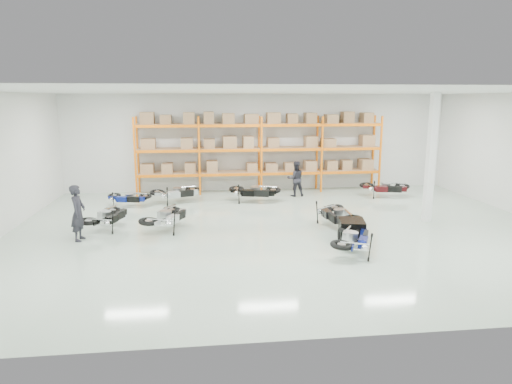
{
  "coord_description": "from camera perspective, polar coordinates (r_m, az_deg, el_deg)",
  "views": [
    {
      "loc": [
        -2.66,
        -14.37,
        4.27
      ],
      "look_at": [
        -0.84,
        1.01,
        1.1
      ],
      "focal_mm": 32.0,
      "sensor_mm": 36.0,
      "label": 1
    }
  ],
  "objects": [
    {
      "name": "structural_column",
      "position": [
        16.94,
        21.01,
        3.95
      ],
      "size": [
        0.25,
        0.25,
        4.5
      ],
      "primitive_type": "cube",
      "color": "white",
      "rests_on": "ground"
    },
    {
      "name": "moto_touring_right",
      "position": [
        15.66,
        10.06,
        -2.29
      ],
      "size": [
        1.08,
        1.93,
        1.2
      ],
      "primitive_type": null,
      "rotation": [
        0.0,
        -0.09,
        0.09
      ],
      "color": "black",
      "rests_on": "ground"
    },
    {
      "name": "moto_back_d",
      "position": [
        20.88,
        15.84,
        0.91
      ],
      "size": [
        2.04,
        1.38,
        1.21
      ],
      "primitive_type": null,
      "rotation": [
        0.0,
        -0.09,
        1.31
      ],
      "color": "#3C0C0F",
      "rests_on": "ground"
    },
    {
      "name": "moto_silver_left",
      "position": [
        15.31,
        -11.07,
        -2.6
      ],
      "size": [
        1.62,
        2.11,
        1.23
      ],
      "primitive_type": null,
      "rotation": [
        0.0,
        -0.09,
        2.73
      ],
      "color": "#AEB1B5",
      "rests_on": "ground"
    },
    {
      "name": "moto_blue_centre",
      "position": [
        13.06,
        12.13,
        -5.23
      ],
      "size": [
        1.6,
        2.03,
        1.17
      ],
      "primitive_type": null,
      "rotation": [
        0.0,
        -0.09,
        2.69
      ],
      "color": "#081051",
      "rests_on": "ground"
    },
    {
      "name": "moto_back_c",
      "position": [
        19.16,
        -0.28,
        0.48
      ],
      "size": [
        2.1,
        1.45,
        1.24
      ],
      "primitive_type": null,
      "rotation": [
        0.0,
        -0.09,
        1.28
      ],
      "color": "black",
      "rests_on": "ground"
    },
    {
      "name": "person_back",
      "position": [
        20.34,
        4.97,
        1.66
      ],
      "size": [
        0.79,
        0.62,
        1.57
      ],
      "primitive_type": "imported",
      "rotation": [
        0.0,
        0.0,
        3.18
      ],
      "color": "#222129",
      "rests_on": "ground"
    },
    {
      "name": "pallet_rack",
      "position": [
        21.09,
        0.54,
        6.09
      ],
      "size": [
        11.28,
        0.98,
        3.62
      ],
      "color": "orange",
      "rests_on": "ground"
    },
    {
      "name": "person_left",
      "position": [
        14.9,
        -21.35,
        -2.45
      ],
      "size": [
        0.47,
        0.66,
        1.73
      ],
      "primitive_type": "imported",
      "rotation": [
        0.0,
        0.0,
        1.49
      ],
      "color": "black",
      "rests_on": "ground"
    },
    {
      "name": "room",
      "position": [
        14.75,
        3.71,
        3.68
      ],
      "size": [
        18.0,
        18.0,
        18.0
      ],
      "color": "#A8BBA9",
      "rests_on": "ground"
    },
    {
      "name": "trailer",
      "position": [
        14.24,
        11.88,
        -4.53
      ],
      "size": [
        0.91,
        1.61,
        0.65
      ],
      "rotation": [
        0.0,
        0.0,
        -0.21
      ],
      "color": "black",
      "rests_on": "ground"
    },
    {
      "name": "moto_black_far_left",
      "position": [
        15.94,
        -18.16,
        -2.53
      ],
      "size": [
        1.43,
        1.98,
        1.16
      ],
      "primitive_type": null,
      "rotation": [
        0.0,
        -0.09,
        2.8
      ],
      "color": "black",
      "rests_on": "ground"
    },
    {
      "name": "moto_back_a",
      "position": [
        19.04,
        -15.73,
        -0.37
      ],
      "size": [
        1.69,
        1.09,
        1.01
      ],
      "primitive_type": null,
      "rotation": [
        0.0,
        -0.09,
        1.35
      ],
      "color": "navy",
      "rests_on": "ground"
    },
    {
      "name": "moto_back_b",
      "position": [
        19.31,
        -9.92,
        0.3
      ],
      "size": [
        2.0,
        1.4,
        1.18
      ],
      "primitive_type": null,
      "rotation": [
        0.0,
        -0.09,
        1.87
      ],
      "color": "#A3A9AC",
      "rests_on": "ground"
    }
  ]
}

